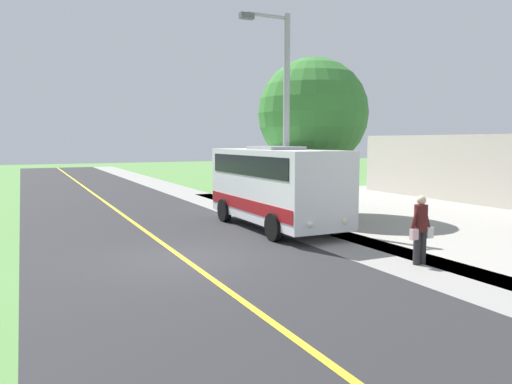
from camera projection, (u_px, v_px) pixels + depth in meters
ground_plane at (183, 259)px, 13.11m from camera, size 120.00×120.00×0.00m
road_surface at (183, 258)px, 13.10m from camera, size 8.00×100.00×0.01m
sidewalk at (341, 241)px, 15.36m from camera, size 2.40×100.00×0.01m
road_centre_line at (183, 258)px, 13.10m from camera, size 0.16×100.00×0.00m
shuttle_bus_front at (275, 183)px, 17.60m from camera, size 2.57×6.86×2.99m
pedestrian_with_bags at (421, 227)px, 12.40m from camera, size 0.72×0.34×1.79m
street_light_pole at (283, 111)px, 17.65m from camera, size 1.97×0.24×7.72m
tree_curbside at (313, 114)px, 20.51m from camera, size 4.67×4.67×6.67m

